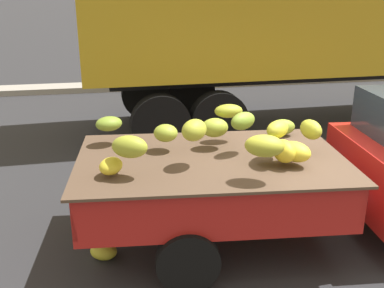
{
  "coord_description": "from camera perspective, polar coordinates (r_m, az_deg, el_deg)",
  "views": [
    {
      "loc": [
        -2.56,
        -4.35,
        2.89
      ],
      "look_at": [
        -1.61,
        0.62,
        1.12
      ],
      "focal_mm": 42.32,
      "sensor_mm": 36.0,
      "label": 1
    }
  ],
  "objects": [
    {
      "name": "ground",
      "position": [
        5.81,
        17.3,
        -11.46
      ],
      "size": [
        220.0,
        220.0,
        0.0
      ],
      "primitive_type": "plane",
      "color": "#28282B"
    },
    {
      "name": "curb_strip",
      "position": [
        13.87,
        0.02,
        7.64
      ],
      "size": [
        80.0,
        0.8,
        0.16
      ],
      "primitive_type": "cube",
      "color": "gray",
      "rests_on": "ground"
    },
    {
      "name": "semi_trailer",
      "position": [
        10.61,
        21.24,
        16.21
      ],
      "size": [
        12.06,
        2.87,
        3.95
      ],
      "rotation": [
        0.0,
        0.0,
        0.02
      ],
      "color": "gold",
      "rests_on": "ground"
    },
    {
      "name": "fallen_banana_bunch_near_tailgate",
      "position": [
        5.28,
        -11.07,
        -13.09
      ],
      "size": [
        0.39,
        0.37,
        0.18
      ],
      "primitive_type": "ellipsoid",
      "rotation": [
        0.0,
        0.0,
        5.78
      ],
      "color": "gold",
      "rests_on": "ground"
    }
  ]
}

